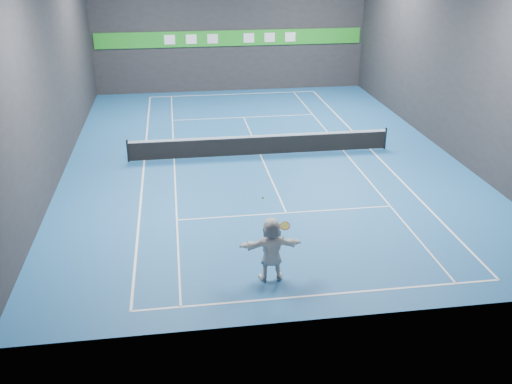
{
  "coord_description": "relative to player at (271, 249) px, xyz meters",
  "views": [
    {
      "loc": [
        -3.96,
        -25.38,
        9.46
      ],
      "look_at": [
        -1.34,
        -7.64,
        1.5
      ],
      "focal_mm": 40.0,
      "sensor_mm": 36.0,
      "label": 1
    }
  ],
  "objects": [
    {
      "name": "ground",
      "position": [
        1.34,
        10.78,
        -1.02
      ],
      "size": [
        26.0,
        26.0,
        0.0
      ],
      "primitive_type": "plane",
      "color": "#19528E",
      "rests_on": "ground"
    },
    {
      "name": "wall_back",
      "position": [
        1.34,
        23.78,
        3.48
      ],
      "size": [
        18.0,
        0.1,
        9.0
      ],
      "primitive_type": "cube",
      "color": "black",
      "rests_on": "ground"
    },
    {
      "name": "wall_front",
      "position": [
        1.34,
        -2.22,
        3.48
      ],
      "size": [
        18.0,
        0.1,
        9.0
      ],
      "primitive_type": "cube",
      "color": "black",
      "rests_on": "ground"
    },
    {
      "name": "wall_left",
      "position": [
        -7.66,
        10.78,
        3.48
      ],
      "size": [
        0.1,
        26.0,
        9.0
      ],
      "primitive_type": "cube",
      "color": "black",
      "rests_on": "ground"
    },
    {
      "name": "wall_right",
      "position": [
        10.34,
        10.78,
        3.48
      ],
      "size": [
        0.1,
        26.0,
        9.0
      ],
      "primitive_type": "cube",
      "color": "black",
      "rests_on": "ground"
    },
    {
      "name": "baseline_near",
      "position": [
        1.34,
        -1.11,
        -1.01
      ],
      "size": [
        10.98,
        0.08,
        0.01
      ],
      "primitive_type": "cube",
      "color": "white",
      "rests_on": "ground"
    },
    {
      "name": "baseline_far",
      "position": [
        1.34,
        22.67,
        -1.01
      ],
      "size": [
        10.98,
        0.08,
        0.01
      ],
      "primitive_type": "cube",
      "color": "white",
      "rests_on": "ground"
    },
    {
      "name": "sideline_doubles_left",
      "position": [
        -4.15,
        10.78,
        -1.01
      ],
      "size": [
        0.08,
        23.78,
        0.01
      ],
      "primitive_type": "cube",
      "color": "white",
      "rests_on": "ground"
    },
    {
      "name": "sideline_doubles_right",
      "position": [
        6.83,
        10.78,
        -1.01
      ],
      "size": [
        0.08,
        23.78,
        0.01
      ],
      "primitive_type": "cube",
      "color": "white",
      "rests_on": "ground"
    },
    {
      "name": "sideline_singles_left",
      "position": [
        -2.77,
        10.78,
        -1.01
      ],
      "size": [
        0.06,
        23.78,
        0.01
      ],
      "primitive_type": "cube",
      "color": "white",
      "rests_on": "ground"
    },
    {
      "name": "sideline_singles_right",
      "position": [
        5.45,
        10.78,
        -1.01
      ],
      "size": [
        0.06,
        23.78,
        0.01
      ],
      "primitive_type": "cube",
      "color": "white",
      "rests_on": "ground"
    },
    {
      "name": "service_line_near",
      "position": [
        1.34,
        4.38,
        -1.01
      ],
      "size": [
        8.23,
        0.06,
        0.01
      ],
      "primitive_type": "cube",
      "color": "white",
      "rests_on": "ground"
    },
    {
      "name": "service_line_far",
      "position": [
        1.34,
        17.18,
        -1.01
      ],
      "size": [
        8.23,
        0.06,
        0.01
      ],
      "primitive_type": "cube",
      "color": "white",
      "rests_on": "ground"
    },
    {
      "name": "center_service_line",
      "position": [
        1.34,
        10.78,
        -1.01
      ],
      "size": [
        0.06,
        12.8,
        0.01
      ],
      "primitive_type": "cube",
      "color": "white",
      "rests_on": "ground"
    },
    {
      "name": "player",
      "position": [
        0.0,
        0.0,
        0.0
      ],
      "size": [
        1.89,
        0.6,
        2.03
      ],
      "primitive_type": "imported",
      "rotation": [
        0.0,
        0.0,
        3.14
      ],
      "color": "silver",
      "rests_on": "ground"
    },
    {
      "name": "tennis_ball",
      "position": [
        -0.25,
        0.09,
        1.66
      ],
      "size": [
        0.07,
        0.07,
        0.07
      ],
      "primitive_type": "sphere",
      "color": "yellow",
      "rests_on": "player"
    },
    {
      "name": "tennis_net",
      "position": [
        1.34,
        10.78,
        -0.48
      ],
      "size": [
        12.5,
        0.1,
        1.07
      ],
      "color": "black",
      "rests_on": "ground"
    },
    {
      "name": "sponsor_banner",
      "position": [
        1.34,
        23.72,
        2.48
      ],
      "size": [
        17.64,
        0.11,
        1.0
      ],
      "color": "#219723",
      "rests_on": "wall_back"
    },
    {
      "name": "tennis_racket",
      "position": [
        0.39,
        0.05,
        0.67
      ],
      "size": [
        0.39,
        0.32,
        0.64
      ],
      "color": "#B31313",
      "rests_on": "player"
    }
  ]
}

